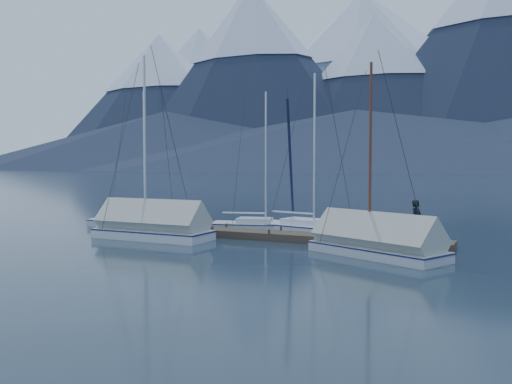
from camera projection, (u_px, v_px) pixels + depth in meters
ground at (237, 243)px, 24.08m from camera, size 1000.00×1000.00×0.00m
mountain_range at (506, 79)px, 352.63m from camera, size 877.00×584.00×150.50m
dock at (256, 236)px, 25.87m from camera, size 18.00×1.50×0.54m
mooring_posts at (247, 230)px, 26.08m from camera, size 15.12×1.52×0.35m
sailboat_open_left at (153, 223)px, 31.05m from camera, size 6.56×3.91×8.38m
sailboat_open_mid at (274, 228)px, 28.73m from camera, size 6.33×3.16×8.07m
sailboat_open_right at (322, 231)px, 27.19m from camera, size 6.97×3.37×8.88m
sailboat_covered_near at (367, 244)px, 21.07m from camera, size 6.55×4.43×8.24m
sailboat_covered_far at (144, 229)px, 25.73m from camera, size 6.77×2.87×9.46m
person at (417, 220)px, 22.45m from camera, size 0.59×0.72×1.71m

